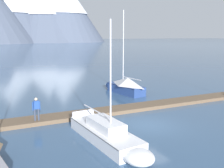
# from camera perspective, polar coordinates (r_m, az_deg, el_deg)

# --- Properties ---
(ground_plane) EXTENTS (700.00, 700.00, 0.00)m
(ground_plane) POSITION_cam_1_polar(r_m,az_deg,el_deg) (19.48, 7.75, -8.74)
(ground_plane) COLOR #38567A
(mountain_east_summit) EXTENTS (90.76, 90.76, 57.57)m
(mountain_east_summit) POSITION_cam_1_polar(r_m,az_deg,el_deg) (248.43, -21.90, 15.53)
(mountain_east_summit) COLOR #4C566B
(mountain_east_summit) RESTS_ON ground
(mountain_rear_spur) EXTENTS (82.14, 82.14, 50.54)m
(mountain_rear_spur) POSITION_cam_1_polar(r_m,az_deg,el_deg) (246.24, -14.28, 15.08)
(mountain_rear_spur) COLOR #4C566B
(mountain_rear_spur) RESTS_ON ground
(mountain_north_horn) EXTENTS (77.37, 77.37, 58.70)m
(mountain_north_horn) POSITION_cam_1_polar(r_m,az_deg,el_deg) (248.08, -11.01, 16.22)
(mountain_north_horn) COLOR #4C566B
(mountain_north_horn) RESTS_ON ground
(dock) EXTENTS (29.52, 2.27, 0.30)m
(dock) POSITION_cam_1_polar(r_m,az_deg,el_deg) (22.72, 2.19, -5.44)
(dock) COLOR brown
(dock) RESTS_ON ground
(sailboat_second_berth) EXTENTS (2.40, 7.71, 7.26)m
(sailboat_second_berth) POSITION_cam_1_polar(r_m,az_deg,el_deg) (16.04, -0.69, -10.93)
(sailboat_second_berth) COLOR silver
(sailboat_second_berth) RESTS_ON ground
(sailboat_mid_dock_port) EXTENTS (2.51, 6.20, 9.00)m
(sailboat_mid_dock_port) POSITION_cam_1_polar(r_m,az_deg,el_deg) (29.48, 2.74, -0.30)
(sailboat_mid_dock_port) COLOR navy
(sailboat_mid_dock_port) RESTS_ON ground
(person_on_dock) EXTENTS (0.59, 0.25, 1.69)m
(person_on_dock) POSITION_cam_1_polar(r_m,az_deg,el_deg) (19.83, -15.96, -4.90)
(person_on_dock) COLOR #384256
(person_on_dock) RESTS_ON dock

